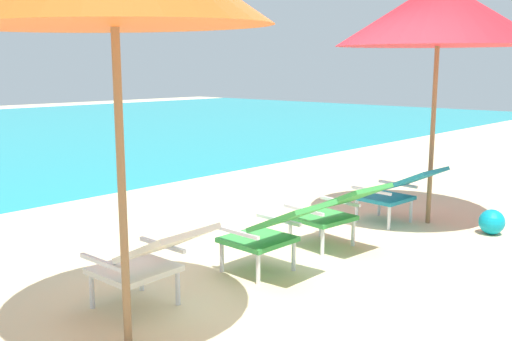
{
  "coord_description": "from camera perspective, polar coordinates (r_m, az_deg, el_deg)",
  "views": [
    {
      "loc": [
        -3.85,
        -2.92,
        1.69
      ],
      "look_at": [
        0.0,
        0.64,
        0.75
      ],
      "focal_mm": 39.74,
      "sensor_mm": 36.0,
      "label": 1
    }
  ],
  "objects": [
    {
      "name": "beach_umbrella_right",
      "position": [
        6.44,
        17.96,
        14.82
      ],
      "size": [
        3.04,
        3.03,
        2.62
      ],
      "color": "olive",
      "rests_on": "ground_plane"
    },
    {
      "name": "lounge_chair_near_left",
      "position": [
        4.64,
        1.76,
        -5.92
      ],
      "size": [
        0.55,
        0.88,
        0.68
      ],
      "color": "#338E3D",
      "rests_on": "ground_plane"
    },
    {
      "name": "beach_ball",
      "position": [
        6.37,
        22.65,
        -4.8
      ],
      "size": [
        0.26,
        0.26,
        0.26
      ],
      "primitive_type": "sphere",
      "color": "#0A93AD",
      "rests_on": "ground_plane"
    },
    {
      "name": "lounge_chair_near_right",
      "position": [
        5.37,
        8.06,
        -3.79
      ],
      "size": [
        0.62,
        0.92,
        0.68
      ],
      "color": "#338E3D",
      "rests_on": "ground_plane"
    },
    {
      "name": "lounge_chair_far_left",
      "position": [
        4.02,
        -10.7,
        -8.65
      ],
      "size": [
        0.57,
        0.89,
        0.68
      ],
      "color": "silver",
      "rests_on": "ground_plane"
    },
    {
      "name": "ground_plane",
      "position": [
        8.1,
        -17.77,
        -2.37
      ],
      "size": [
        40.0,
        40.0,
        0.0
      ],
      "primitive_type": "plane",
      "color": "beige"
    },
    {
      "name": "lounge_chair_far_right",
      "position": [
        6.34,
        14.15,
        -1.85
      ],
      "size": [
        0.59,
        0.91,
        0.68
      ],
      "color": "teal",
      "rests_on": "ground_plane"
    }
  ]
}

